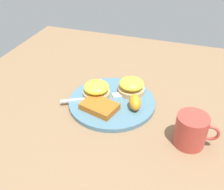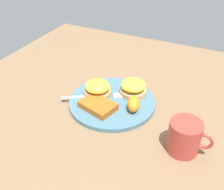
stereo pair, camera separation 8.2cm
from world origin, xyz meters
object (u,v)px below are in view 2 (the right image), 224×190
Objects in this scene: hashbrown_patty at (98,105)px; cup at (185,137)px; fork at (99,96)px; sandwich_benedict_right at (98,88)px; orange_wedge at (133,104)px; sandwich_benedict_left at (133,87)px.

cup is (0.27, -0.04, 0.02)m from hashbrown_patty.
cup reaches higher than fork.
sandwich_benedict_right reaches higher than hashbrown_patty.
fork is at bearing 115.26° from hashbrown_patty.
hashbrown_patty is 0.94× the size of cup.
fork is (-0.12, 0.01, -0.02)m from orange_wedge.
cup reaches higher than hashbrown_patty.
sandwich_benedict_right is at bearing 118.18° from hashbrown_patty.
orange_wedge is 0.19m from cup.
sandwich_benedict_right is at bearing -151.62° from sandwich_benedict_left.
sandwich_benedict_right is 0.14m from orange_wedge.
sandwich_benedict_left is 0.46× the size of fork.
sandwich_benedict_left is 0.26m from cup.
sandwich_benedict_right is at bearing 160.49° from cup.
sandwich_benedict_left is at bearing 141.26° from cup.
cup is (0.31, -0.11, 0.01)m from sandwich_benedict_right.
orange_wedge is (0.13, -0.03, -0.00)m from sandwich_benedict_right.
orange_wedge is (0.03, -0.08, -0.00)m from sandwich_benedict_left.
sandwich_benedict_right is 0.78× the size of cup.
cup reaches higher than sandwich_benedict_right.
sandwich_benedict_left is 0.14m from hashbrown_patty.
sandwich_benedict_left is 1.00× the size of sandwich_benedict_right.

